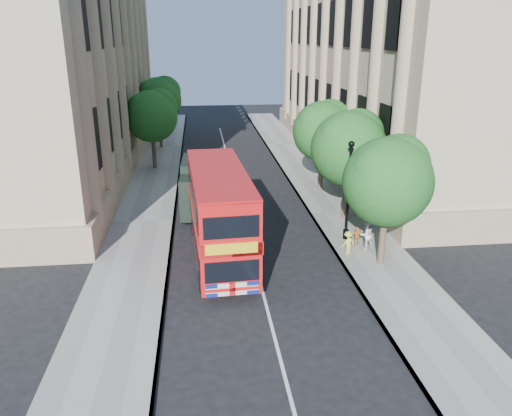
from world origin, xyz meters
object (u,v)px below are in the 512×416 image
object	(u,v)px
double_decker_bus	(219,212)
woman_pedestrian	(366,235)
box_van	(201,188)
lamp_post	(348,195)
police_constable	(253,271)

from	to	relation	value
double_decker_bus	woman_pedestrian	distance (m)	7.30
box_van	woman_pedestrian	world-z (taller)	box_van
lamp_post	police_constable	xyz separation A→B (m)	(-5.42, -5.00, -1.52)
lamp_post	box_van	bearing A→B (deg)	144.32
double_decker_bus	woman_pedestrian	size ratio (longest dim) A/B	5.95
woman_pedestrian	lamp_post	bearing A→B (deg)	-85.11
lamp_post	woman_pedestrian	xyz separation A→B (m)	(0.57, -1.46, -1.60)
box_van	police_constable	distance (m)	10.51
lamp_post	police_constable	size ratio (longest dim) A/B	2.60
double_decker_bus	lamp_post	bearing A→B (deg)	8.24
lamp_post	woman_pedestrian	size ratio (longest dim) A/B	3.29
double_decker_bus	woman_pedestrian	xyz separation A→B (m)	(7.16, -0.13, -1.45)
double_decker_bus	police_constable	size ratio (longest dim) A/B	4.71
police_constable	woman_pedestrian	xyz separation A→B (m)	(5.99, 3.54, -0.09)
police_constable	woman_pedestrian	world-z (taller)	police_constable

